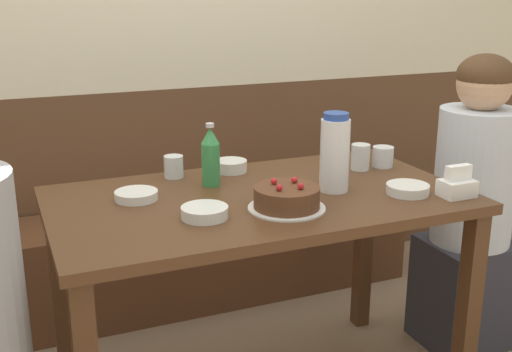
{
  "coord_description": "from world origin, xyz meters",
  "views": [
    {
      "loc": [
        -0.78,
        -1.83,
        1.44
      ],
      "look_at": [
        0.01,
        0.05,
        0.83
      ],
      "focal_mm": 45.0,
      "sensor_mm": 36.0,
      "label": 1
    }
  ],
  "objects_px": {
    "bowl_side_dish": "(136,195)",
    "napkin_holder": "(457,185)",
    "birthday_cake": "(287,198)",
    "glass_tumbler_short": "(174,167)",
    "water_pitcher": "(335,153)",
    "bowl_rice_small": "(231,166)",
    "bowl_sauce_shallow": "(205,212)",
    "soju_bottle": "(211,156)",
    "glass_shot_small": "(383,157)",
    "glass_water_tall": "(360,157)",
    "bench_seat": "(189,255)",
    "bowl_soup_white": "(408,189)",
    "person_teal_shirt": "(471,212)"
  },
  "relations": [
    {
      "from": "soju_bottle",
      "to": "bowl_soup_white",
      "type": "distance_m",
      "value": 0.66
    },
    {
      "from": "bench_seat",
      "to": "bowl_side_dish",
      "type": "distance_m",
      "value": 0.99
    },
    {
      "from": "bench_seat",
      "to": "bowl_rice_small",
      "type": "relative_size",
      "value": 17.99
    },
    {
      "from": "napkin_holder",
      "to": "bowl_rice_small",
      "type": "distance_m",
      "value": 0.8
    },
    {
      "from": "napkin_holder",
      "to": "person_teal_shirt",
      "type": "relative_size",
      "value": 0.09
    },
    {
      "from": "bowl_side_dish",
      "to": "bowl_sauce_shallow",
      "type": "distance_m",
      "value": 0.28
    },
    {
      "from": "glass_water_tall",
      "to": "glass_tumbler_short",
      "type": "height_order",
      "value": "glass_water_tall"
    },
    {
      "from": "napkin_holder",
      "to": "soju_bottle",
      "type": "bearing_deg",
      "value": 148.65
    },
    {
      "from": "bowl_side_dish",
      "to": "napkin_holder",
      "type": "bearing_deg",
      "value": -20.87
    },
    {
      "from": "glass_tumbler_short",
      "to": "birthday_cake",
      "type": "bearing_deg",
      "value": -63.71
    },
    {
      "from": "bench_seat",
      "to": "soju_bottle",
      "type": "xyz_separation_m",
      "value": [
        -0.11,
        -0.67,
        0.65
      ]
    },
    {
      "from": "bench_seat",
      "to": "water_pitcher",
      "type": "distance_m",
      "value": 1.14
    },
    {
      "from": "bowl_sauce_shallow",
      "to": "glass_tumbler_short",
      "type": "xyz_separation_m",
      "value": [
        0.03,
        0.44,
        0.02
      ]
    },
    {
      "from": "bench_seat",
      "to": "bowl_rice_small",
      "type": "height_order",
      "value": "bowl_rice_small"
    },
    {
      "from": "birthday_cake",
      "to": "glass_tumbler_short",
      "type": "height_order",
      "value": "birthday_cake"
    },
    {
      "from": "birthday_cake",
      "to": "water_pitcher",
      "type": "xyz_separation_m",
      "value": [
        0.22,
        0.11,
        0.09
      ]
    },
    {
      "from": "birthday_cake",
      "to": "soju_bottle",
      "type": "bearing_deg",
      "value": 112.83
    },
    {
      "from": "water_pitcher",
      "to": "napkin_holder",
      "type": "bearing_deg",
      "value": -31.9
    },
    {
      "from": "glass_shot_small",
      "to": "bench_seat",
      "type": "bearing_deg",
      "value": 129.11
    },
    {
      "from": "glass_water_tall",
      "to": "soju_bottle",
      "type": "bearing_deg",
      "value": 176.99
    },
    {
      "from": "glass_water_tall",
      "to": "napkin_holder",
      "type": "bearing_deg",
      "value": -72.76
    },
    {
      "from": "glass_shot_small",
      "to": "glass_tumbler_short",
      "type": "bearing_deg",
      "value": 167.67
    },
    {
      "from": "napkin_holder",
      "to": "bowl_soup_white",
      "type": "relative_size",
      "value": 0.78
    },
    {
      "from": "bowl_soup_white",
      "to": "glass_water_tall",
      "type": "distance_m",
      "value": 0.31
    },
    {
      "from": "birthday_cake",
      "to": "bowl_sauce_shallow",
      "type": "relative_size",
      "value": 1.71
    },
    {
      "from": "birthday_cake",
      "to": "glass_water_tall",
      "type": "height_order",
      "value": "glass_water_tall"
    },
    {
      "from": "glass_water_tall",
      "to": "person_teal_shirt",
      "type": "relative_size",
      "value": 0.08
    },
    {
      "from": "birthday_cake",
      "to": "person_teal_shirt",
      "type": "relative_size",
      "value": 0.2
    },
    {
      "from": "bowl_soup_white",
      "to": "glass_water_tall",
      "type": "height_order",
      "value": "glass_water_tall"
    },
    {
      "from": "glass_water_tall",
      "to": "person_teal_shirt",
      "type": "height_order",
      "value": "person_teal_shirt"
    },
    {
      "from": "bowl_sauce_shallow",
      "to": "glass_water_tall",
      "type": "relative_size",
      "value": 1.46
    },
    {
      "from": "glass_shot_small",
      "to": "person_teal_shirt",
      "type": "distance_m",
      "value": 0.45
    },
    {
      "from": "bowl_soup_white",
      "to": "bowl_sauce_shallow",
      "type": "xyz_separation_m",
      "value": [
        -0.69,
        0.04,
        0.0
      ]
    },
    {
      "from": "bowl_side_dish",
      "to": "glass_water_tall",
      "type": "relative_size",
      "value": 1.44
    },
    {
      "from": "birthday_cake",
      "to": "glass_water_tall",
      "type": "distance_m",
      "value": 0.53
    },
    {
      "from": "glass_tumbler_short",
      "to": "bench_seat",
      "type": "bearing_deg",
      "value": 69.12
    },
    {
      "from": "soju_bottle",
      "to": "bowl_side_dish",
      "type": "relative_size",
      "value": 1.57
    },
    {
      "from": "glass_water_tall",
      "to": "glass_tumbler_short",
      "type": "bearing_deg",
      "value": 165.71
    },
    {
      "from": "bowl_side_dish",
      "to": "glass_shot_small",
      "type": "distance_m",
      "value": 0.94
    },
    {
      "from": "bowl_rice_small",
      "to": "glass_tumbler_short",
      "type": "height_order",
      "value": "glass_tumbler_short"
    },
    {
      "from": "birthday_cake",
      "to": "bowl_side_dish",
      "type": "height_order",
      "value": "birthday_cake"
    },
    {
      "from": "water_pitcher",
      "to": "glass_shot_small",
      "type": "bearing_deg",
      "value": 30.55
    },
    {
      "from": "bowl_rice_small",
      "to": "water_pitcher",
      "type": "bearing_deg",
      "value": -55.16
    },
    {
      "from": "bowl_side_dish",
      "to": "glass_tumbler_short",
      "type": "height_order",
      "value": "glass_tumbler_short"
    },
    {
      "from": "bowl_soup_white",
      "to": "bowl_sauce_shallow",
      "type": "relative_size",
      "value": 1.0
    },
    {
      "from": "birthday_cake",
      "to": "soju_bottle",
      "type": "distance_m",
      "value": 0.35
    },
    {
      "from": "glass_water_tall",
      "to": "glass_tumbler_short",
      "type": "relative_size",
      "value": 1.22
    },
    {
      "from": "bench_seat",
      "to": "soju_bottle",
      "type": "distance_m",
      "value": 0.94
    },
    {
      "from": "bowl_side_dish",
      "to": "glass_tumbler_short",
      "type": "relative_size",
      "value": 1.75
    },
    {
      "from": "birthday_cake",
      "to": "bowl_rice_small",
      "type": "xyz_separation_m",
      "value": [
        -0.01,
        0.45,
        -0.01
      ]
    }
  ]
}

